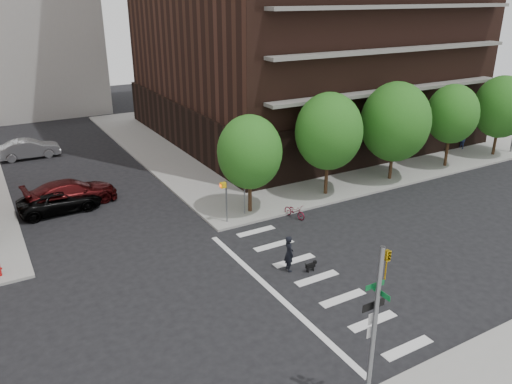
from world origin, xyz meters
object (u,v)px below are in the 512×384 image
at_px(traffic_signal, 373,342).
at_px(dog_walker, 289,253).
at_px(scooter, 295,211).
at_px(parked_car_black, 60,201).
at_px(parked_car_silver, 29,149).
at_px(pedestrian_far, 462,140).
at_px(parked_car_maroon, 71,193).

height_order(traffic_signal, dog_walker, traffic_signal).
relative_size(scooter, dog_walker, 0.87).
distance_m(parked_car_black, scooter, 14.96).
bearing_deg(traffic_signal, parked_car_silver, 99.85).
height_order(scooter, pedestrian_far, pedestrian_far).
bearing_deg(traffic_signal, parked_car_maroon, 102.41).
height_order(parked_car_maroon, parked_car_silver, parked_car_maroon).
height_order(dog_walker, pedestrian_far, dog_walker).
bearing_deg(dog_walker, parked_car_black, 42.94).
height_order(parked_car_black, dog_walker, dog_walker).
xyz_separation_m(parked_car_maroon, scooter, (11.59, -9.03, -0.42)).
height_order(parked_car_black, parked_car_silver, parked_car_silver).
height_order(traffic_signal, parked_car_maroon, traffic_signal).
distance_m(parked_car_maroon, parked_car_silver, 12.31).
distance_m(traffic_signal, pedestrian_far, 33.16).
xyz_separation_m(traffic_signal, parked_car_maroon, (-5.06, 23.03, -1.85)).
bearing_deg(parked_car_silver, traffic_signal, -168.61).
relative_size(traffic_signal, parked_car_silver, 1.23).
bearing_deg(dog_walker, parked_car_maroon, 39.14).
xyz_separation_m(dog_walker, pedestrian_far, (24.76, 9.63, -0.03)).
bearing_deg(parked_car_black, dog_walker, -148.89).
bearing_deg(parked_car_black, parked_car_maroon, -51.43).
relative_size(parked_car_maroon, dog_walker, 3.08).
relative_size(traffic_signal, pedestrian_far, 3.91).
xyz_separation_m(traffic_signal, dog_walker, (2.70, 8.86, -1.75)).
bearing_deg(traffic_signal, scooter, 64.99).
bearing_deg(scooter, traffic_signal, -129.11).
bearing_deg(traffic_signal, dog_walker, 73.06).
bearing_deg(parked_car_black, parked_car_silver, -0.35).
height_order(parked_car_black, scooter, parked_car_black).
relative_size(traffic_signal, dog_walker, 3.15).
xyz_separation_m(parked_car_maroon, pedestrian_far, (32.53, -4.53, 0.07)).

